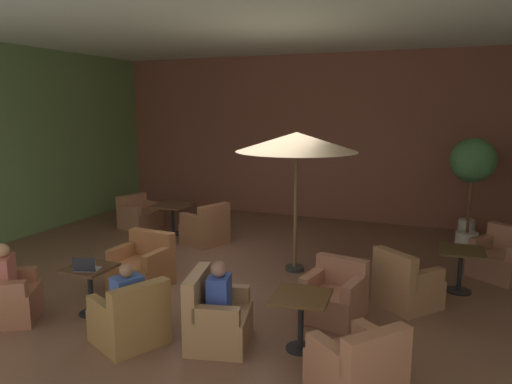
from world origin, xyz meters
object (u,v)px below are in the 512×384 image
at_px(armchair_mid_center_north, 206,229).
at_px(patron_blue_shirt, 127,291).
at_px(armchair_front_left_south, 131,320).
at_px(open_laptop, 86,267).
at_px(armchair_rear_right_north, 358,368).
at_px(armchair_rear_right_east, 334,297).
at_px(patron_with_friend, 219,290).
at_px(iced_drink_cup, 92,264).
at_px(armchair_mid_center_east, 139,215).
at_px(armchair_front_left_east, 3,297).
at_px(cafe_table_front_right, 461,260).
at_px(potted_tree_left_corner, 471,171).
at_px(cafe_table_rear_right, 301,308).
at_px(armchair_front_right_north, 501,259).
at_px(armchair_front_right_east, 406,286).
at_px(patron_by_window, 4,270).
at_px(cafe_table_mid_center, 173,210).
at_px(armchair_front_left_north, 143,268).
at_px(cafe_table_front_left, 90,279).
at_px(armchair_rear_right_south, 216,319).
at_px(patio_umbrella_tall_red, 297,143).
at_px(potted_tree_mid_left, 472,169).

bearing_deg(armchair_mid_center_north, patron_blue_shirt, -74.81).
relative_size(armchair_front_left_south, open_laptop, 2.78).
bearing_deg(armchair_mid_center_north, armchair_rear_right_north, -46.84).
xyz_separation_m(armchair_rear_right_east, patron_with_friend, (-1.13, -1.24, 0.40)).
relative_size(armchair_mid_center_north, iced_drink_cup, 9.06).
height_order(armchair_mid_center_north, armchair_mid_center_east, armchair_mid_center_north).
relative_size(armchair_front_left_east, cafe_table_front_right, 1.48).
bearing_deg(armchair_rear_right_north, potted_tree_left_corner, 79.88).
bearing_deg(armchair_front_left_south, cafe_table_rear_right, 17.52).
relative_size(armchair_front_left_south, armchair_front_right_north, 0.95).
bearing_deg(armchair_front_right_east, patron_by_window, -153.35).
relative_size(patron_by_window, iced_drink_cup, 5.82).
distance_m(armchair_front_right_east, cafe_table_mid_center, 5.68).
bearing_deg(cafe_table_rear_right, patron_with_friend, -166.20).
distance_m(armchair_mid_center_east, potted_tree_left_corner, 7.60).
xyz_separation_m(armchair_front_left_north, armchair_rear_right_north, (3.72, -1.64, -0.03)).
xyz_separation_m(cafe_table_front_left, open_laptop, (0.08, -0.14, 0.23)).
height_order(armchair_front_right_east, patron_blue_shirt, patron_blue_shirt).
bearing_deg(armchair_front_right_east, armchair_rear_right_south, -135.68).
relative_size(cafe_table_front_right, cafe_table_rear_right, 0.99).
bearing_deg(armchair_front_right_north, cafe_table_front_left, -145.50).
bearing_deg(armchair_front_left_south, cafe_table_mid_center, 116.02).
height_order(armchair_front_left_north, armchair_rear_right_south, armchair_rear_right_south).
xyz_separation_m(armchair_front_left_east, open_laptop, (1.03, 0.47, 0.41)).
bearing_deg(patio_umbrella_tall_red, armchair_front_right_north, 16.19).
bearing_deg(potted_tree_left_corner, armchair_front_right_north, -79.30).
bearing_deg(cafe_table_front_right, iced_drink_cup, -149.04).
bearing_deg(armchair_mid_center_north, armchair_front_left_east, -100.78).
distance_m(cafe_table_front_right, armchair_front_right_north, 1.17).
height_order(armchair_front_right_east, cafe_table_mid_center, armchair_front_right_east).
distance_m(potted_tree_mid_left, patron_by_window, 8.22).
relative_size(cafe_table_rear_right, patron_blue_shirt, 1.17).
bearing_deg(patron_by_window, armchair_mid_center_east, 105.58).
bearing_deg(armchair_front_right_east, patron_blue_shirt, -142.37).
distance_m(armchair_front_left_north, patron_with_friend, 2.35).
height_order(cafe_table_front_left, armchair_front_left_south, armchair_front_left_south).
distance_m(cafe_table_front_left, cafe_table_mid_center, 4.23).
xyz_separation_m(armchair_front_left_south, patron_blue_shirt, (-0.04, 0.02, 0.36)).
relative_size(armchair_front_right_north, cafe_table_mid_center, 1.32).
bearing_deg(patron_blue_shirt, patron_by_window, -176.12).
bearing_deg(cafe_table_rear_right, cafe_table_front_right, 56.03).
height_order(armchair_front_left_east, armchair_front_right_east, armchair_front_left_east).
xyz_separation_m(armchair_front_right_east, patron_blue_shirt, (-3.07, -2.37, 0.35)).
bearing_deg(armchair_front_right_north, armchair_front_left_south, -136.30).
relative_size(armchair_mid_center_north, potted_tree_left_corner, 0.49).
height_order(cafe_table_front_left, patron_by_window, patron_by_window).
xyz_separation_m(armchair_rear_right_south, potted_tree_mid_left, (2.96, 5.19, 1.35)).
distance_m(armchair_front_left_south, cafe_table_front_right, 4.99).
height_order(armchair_front_left_south, patron_blue_shirt, patron_blue_shirt).
bearing_deg(armchair_front_left_south, cafe_table_front_left, 154.90).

